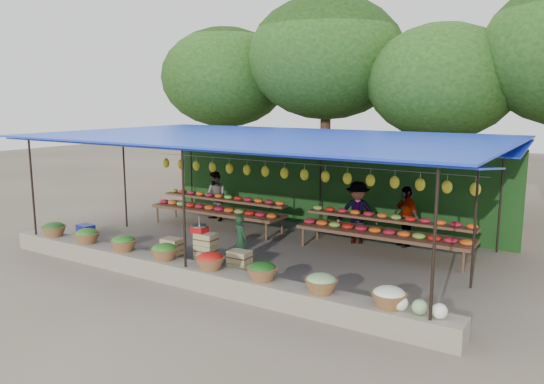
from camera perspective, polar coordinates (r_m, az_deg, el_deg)
The scene contains 16 objects.
ground at distance 13.00m, azimuth -0.72°, elevation -6.39°, with size 60.00×60.00×0.00m, color brown.
stone_curb at distance 10.83m, azimuth -8.72°, elevation -8.77°, with size 10.60×0.55×0.40m, color slate.
stall_canopy at distance 12.56m, azimuth -0.60°, elevation 5.50°, with size 10.80×6.60×2.82m.
produce_baskets at distance 10.79m, azimuth -9.17°, elevation -6.83°, with size 8.98×0.58×0.34m.
netting_backdrop at distance 15.40m, azimuth 5.63°, elevation 0.91°, with size 10.60×0.06×2.50m, color #1D4819.
tree_row at distance 17.74m, azimuth 11.67°, elevation 13.13°, with size 16.51×5.50×7.12m.
fruit_table_left at distance 15.32m, azimuth -5.83°, elevation -1.59°, with size 4.21×0.95×0.93m.
fruit_table_right at distance 12.94m, azimuth 11.99°, elevation -3.91°, with size 4.21×0.95×0.93m.
crate_counter at distance 11.83m, azimuth -7.21°, elevation -6.56°, with size 2.36×0.36×0.77m.
weighing_scale at distance 11.77m, azimuth -7.81°, elevation -3.91°, with size 0.34×0.34×0.36m.
vendor_seated at distance 11.99m, azimuth -3.43°, elevation -5.09°, with size 0.40×0.26×1.10m, color #17341E.
customer_left at distance 16.16m, azimuth -6.08°, elevation -0.47°, with size 0.73×0.57×1.51m, color slate.
customer_mid at distance 13.71m, azimuth 9.17°, elevation -2.20°, with size 1.04×0.59×1.60m, color slate.
customer_right at distance 13.72m, azimuth 14.19°, elevation -2.54°, with size 0.89×0.37×1.52m, color slate.
blue_crate_front at distance 14.42m, azimuth -22.79°, elevation -4.90°, with size 0.52×0.37×0.31m, color navy.
blue_crate_back at distance 15.38m, azimuth -19.41°, elevation -3.85°, with size 0.46×0.33×0.28m, color navy.
Camera 1 is at (6.76, -10.48, 3.65)m, focal length 35.00 mm.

